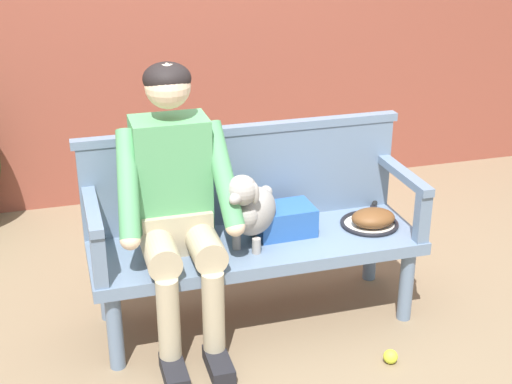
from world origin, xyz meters
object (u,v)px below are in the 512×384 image
object	(u,v)px
dog_on_bench	(251,208)
sports_bag	(284,220)
tennis_racket	(370,221)
person_seated	(176,198)
tennis_ball	(390,357)
garden_bench	(256,251)
baseball_glove	(373,218)

from	to	relation	value
dog_on_bench	sports_bag	xyz separation A→B (m)	(0.19, 0.09, -0.12)
tennis_racket	sports_bag	distance (m)	0.45
person_seated	tennis_ball	xyz separation A→B (m)	(0.86, -0.51, -0.68)
garden_bench	person_seated	bearing A→B (deg)	-177.49
tennis_ball	person_seated	bearing A→B (deg)	149.40
baseball_glove	sports_bag	xyz separation A→B (m)	(-0.45, 0.05, 0.03)
person_seated	dog_on_bench	size ratio (longest dim) A/B	3.35
garden_bench	tennis_racket	distance (m)	0.61
person_seated	sports_bag	size ratio (longest dim) A/B	4.66
tennis_racket	tennis_ball	size ratio (longest dim) A/B	8.52
garden_bench	sports_bag	size ratio (longest dim) A/B	5.63
baseball_glove	person_seated	bearing A→B (deg)	-177.12
garden_bench	dog_on_bench	distance (m)	0.26
tennis_racket	dog_on_bench	bearing A→B (deg)	-173.10
tennis_racket	baseball_glove	size ratio (longest dim) A/B	2.56
tennis_racket	sports_bag	xyz separation A→B (m)	(-0.45, 0.01, 0.06)
garden_bench	baseball_glove	world-z (taller)	baseball_glove
sports_bag	tennis_ball	bearing A→B (deg)	-59.84
sports_bag	tennis_ball	world-z (taller)	sports_bag
dog_on_bench	tennis_racket	xyz separation A→B (m)	(0.64, 0.08, -0.19)
person_seated	dog_on_bench	distance (m)	0.35
tennis_ball	tennis_racket	bearing A→B (deg)	77.50
dog_on_bench	baseball_glove	bearing A→B (deg)	3.39
person_seated	sports_bag	xyz separation A→B (m)	(0.53, 0.05, -0.20)
dog_on_bench	tennis_racket	size ratio (longest dim) A/B	0.69
dog_on_bench	tennis_ball	distance (m)	0.92
person_seated	baseball_glove	size ratio (longest dim) A/B	5.93
garden_bench	baseball_glove	distance (m)	0.61
tennis_racket	person_seated	bearing A→B (deg)	-177.67
sports_bag	baseball_glove	bearing A→B (deg)	-6.98
tennis_racket	tennis_ball	distance (m)	0.70
tennis_racket	sports_bag	size ratio (longest dim) A/B	2.01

